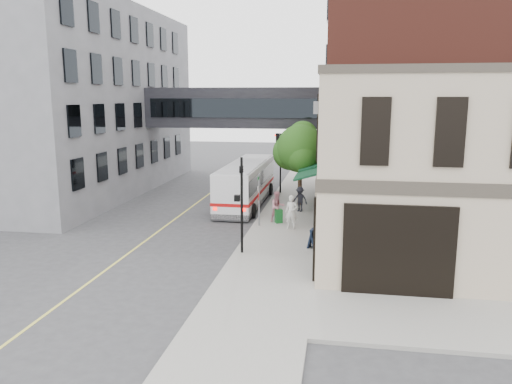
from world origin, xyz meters
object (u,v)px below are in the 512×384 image
(pedestrian_a, at_px, (291,212))
(newspaper_box, at_px, (279,216))
(bus, at_px, (246,182))
(pedestrian_c, at_px, (300,199))
(pedestrian_b, at_px, (278,207))
(sandwich_board, at_px, (312,238))

(pedestrian_a, height_order, newspaper_box, pedestrian_a)
(bus, relative_size, pedestrian_c, 6.67)
(pedestrian_b, distance_m, newspaper_box, 0.59)
(sandwich_board, bearing_deg, newspaper_box, 128.50)
(pedestrian_b, distance_m, sandwich_board, 5.34)
(pedestrian_b, distance_m, pedestrian_c, 3.02)
(pedestrian_a, distance_m, sandwich_board, 3.64)
(pedestrian_c, bearing_deg, pedestrian_b, -89.59)
(bus, xyz_separation_m, sandwich_board, (5.09, -9.81, -0.98))
(pedestrian_c, bearing_deg, pedestrian_a, -70.38)
(pedestrian_a, height_order, sandwich_board, pedestrian_a)
(newspaper_box, bearing_deg, pedestrian_a, -77.32)
(bus, xyz_separation_m, pedestrian_b, (2.80, -5.01, -0.55))
(pedestrian_a, relative_size, pedestrian_c, 1.18)
(pedestrian_b, bearing_deg, sandwich_board, -93.11)
(bus, distance_m, sandwich_board, 11.10)
(pedestrian_a, xyz_separation_m, newspaper_box, (-0.84, 1.15, -0.54))
(pedestrian_a, distance_m, pedestrian_c, 4.28)
(pedestrian_b, xyz_separation_m, newspaper_box, (0.11, -0.30, -0.49))
(pedestrian_b, xyz_separation_m, pedestrian_c, (1.08, 2.82, -0.10))
(bus, height_order, pedestrian_b, bus)
(bus, distance_m, pedestrian_c, 4.50)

